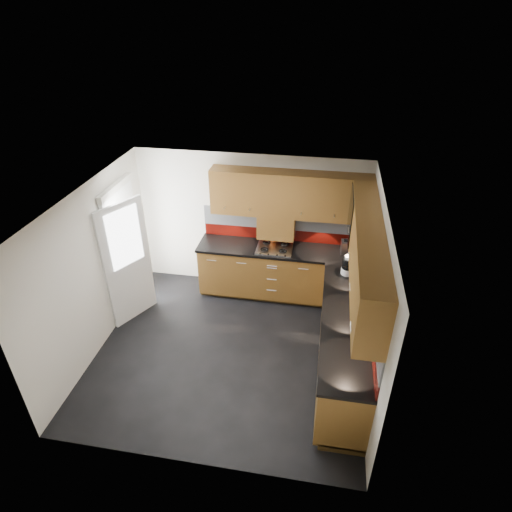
% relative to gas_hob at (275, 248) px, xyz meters
% --- Properties ---
extents(room, '(4.00, 3.80, 2.64)m').
position_rel_gas_hob_xyz_m(room, '(-0.45, -1.47, 0.54)').
color(room, black).
extents(base_cabinets, '(2.70, 3.20, 0.95)m').
position_rel_gas_hob_xyz_m(base_cabinets, '(0.62, -0.75, -0.52)').
color(base_cabinets, brown).
rests_on(base_cabinets, room).
extents(countertop, '(2.72, 3.22, 0.04)m').
position_rel_gas_hob_xyz_m(countertop, '(0.60, -0.77, -0.03)').
color(countertop, black).
rests_on(countertop, base_cabinets).
extents(backsplash, '(2.70, 3.20, 0.54)m').
position_rel_gas_hob_xyz_m(backsplash, '(0.83, -0.54, 0.26)').
color(backsplash, maroon).
rests_on(backsplash, countertop).
extents(upper_cabinets, '(2.50, 3.20, 0.72)m').
position_rel_gas_hob_xyz_m(upper_cabinets, '(0.78, -0.69, 0.88)').
color(upper_cabinets, brown).
rests_on(upper_cabinets, room).
extents(extractor_hood, '(0.60, 0.33, 0.40)m').
position_rel_gas_hob_xyz_m(extractor_hood, '(0.00, 0.17, 0.33)').
color(extractor_hood, brown).
rests_on(extractor_hood, room).
extents(glass_cabinet, '(0.32, 0.80, 0.66)m').
position_rel_gas_hob_xyz_m(glass_cabinet, '(1.26, -0.40, 0.91)').
color(glass_cabinet, black).
rests_on(glass_cabinet, room).
extents(back_door, '(0.42, 1.19, 2.04)m').
position_rel_gas_hob_xyz_m(back_door, '(-2.23, -0.72, 0.08)').
color(back_door, white).
rests_on(back_door, room).
extents(gas_hob, '(0.58, 0.51, 0.05)m').
position_rel_gas_hob_xyz_m(gas_hob, '(0.00, 0.00, 0.00)').
color(gas_hob, silver).
rests_on(gas_hob, countertop).
extents(utensil_pot, '(0.11, 0.11, 0.41)m').
position_rel_gas_hob_xyz_m(utensil_pot, '(-0.06, 0.23, 0.08)').
color(utensil_pot, '#E45215').
rests_on(utensil_pot, countertop).
extents(toaster, '(0.31, 0.20, 0.21)m').
position_rel_gas_hob_xyz_m(toaster, '(1.21, 0.09, 0.09)').
color(toaster, silver).
rests_on(toaster, countertop).
extents(food_processor, '(0.18, 0.18, 0.31)m').
position_rel_gas_hob_xyz_m(food_processor, '(1.16, -0.54, 0.12)').
color(food_processor, white).
rests_on(food_processor, countertop).
extents(paper_towel, '(0.11, 0.11, 0.22)m').
position_rel_gas_hob_xyz_m(paper_towel, '(1.27, -0.50, 0.10)').
color(paper_towel, white).
rests_on(paper_towel, countertop).
extents(orange_cloth, '(0.17, 0.16, 0.02)m').
position_rel_gas_hob_xyz_m(orange_cloth, '(1.19, -0.39, -0.01)').
color(orange_cloth, '#E45C19').
rests_on(orange_cloth, countertop).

